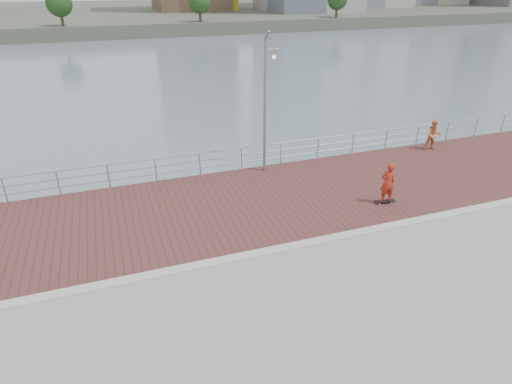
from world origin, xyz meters
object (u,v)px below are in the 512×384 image
object	(u,v)px
guardrail	(221,159)
street_lamp	(269,82)
bystander	(433,135)
skateboarder	(388,183)

from	to	relation	value
guardrail	street_lamp	distance (m)	4.30
bystander	street_lamp	bearing A→B (deg)	-159.75
skateboarder	bystander	xyz separation A→B (m)	(5.96, 4.39, -0.12)
street_lamp	bystander	distance (m)	10.14
skateboarder	bystander	size ratio (longest dim) A/B	1.04
guardrail	skateboarder	world-z (taller)	skateboarder
street_lamp	skateboarder	bearing A→B (deg)	-51.10
skateboarder	bystander	distance (m)	7.40
guardrail	bystander	bearing A→B (deg)	-4.72
guardrail	skateboarder	bearing A→B (deg)	-43.85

